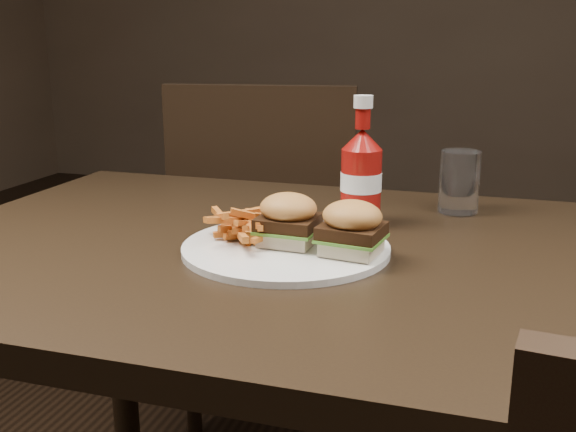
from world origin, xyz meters
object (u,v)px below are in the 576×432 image
(chair_far, at_px, (276,264))
(tumbler, at_px, (459,182))
(dining_table, at_px, (308,259))
(ketchup_bottle, at_px, (361,189))
(plate, at_px, (286,248))

(chair_far, distance_m, tumbler, 0.81)
(dining_table, bearing_deg, tumbler, 52.94)
(chair_far, height_order, ketchup_bottle, ketchup_bottle)
(tumbler, bearing_deg, chair_far, 134.40)
(plate, relative_size, tumbler, 2.80)
(dining_table, xyz_separation_m, chair_far, (-0.31, 0.78, -0.30))
(ketchup_bottle, bearing_deg, tumbler, 41.46)
(chair_far, height_order, plate, plate)
(tumbler, bearing_deg, ketchup_bottle, -138.54)
(plate, bearing_deg, ketchup_bottle, 65.83)
(plate, relative_size, ketchup_bottle, 2.29)
(chair_far, xyz_separation_m, tumbler, (0.50, -0.52, 0.38))
(plate, xyz_separation_m, tumbler, (0.22, 0.30, 0.05))
(ketchup_bottle, relative_size, tumbler, 1.22)
(dining_table, xyz_separation_m, plate, (-0.02, -0.03, 0.03))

